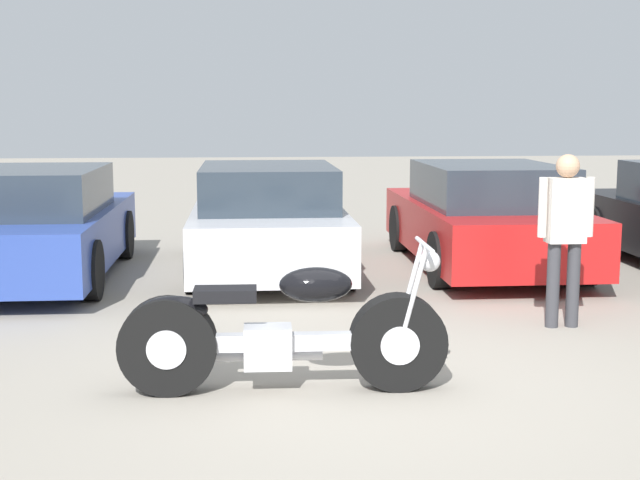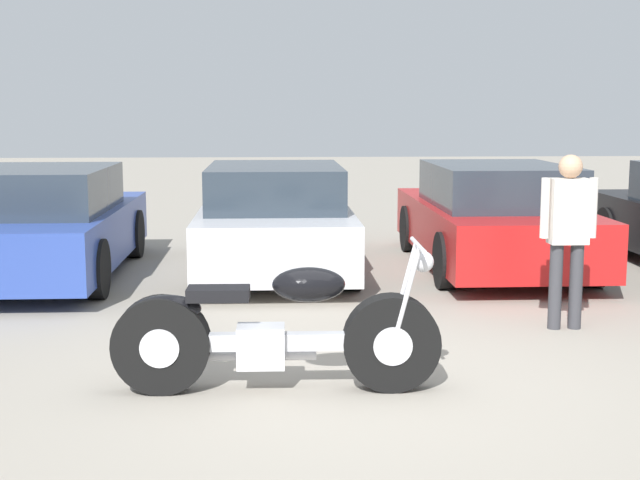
% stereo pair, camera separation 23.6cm
% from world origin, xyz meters
% --- Properties ---
extents(ground_plane, '(60.00, 60.00, 0.00)m').
position_xyz_m(ground_plane, '(0.00, 0.00, 0.00)').
color(ground_plane, gray).
extents(motorcycle, '(2.35, 0.62, 1.08)m').
position_xyz_m(motorcycle, '(-0.60, 0.02, 0.43)').
color(motorcycle, black).
rests_on(motorcycle, ground_plane).
extents(parked_car_blue, '(1.88, 4.27, 1.33)m').
position_xyz_m(parked_car_blue, '(-3.30, 4.49, 0.64)').
color(parked_car_blue, '#2D479E').
rests_on(parked_car_blue, ground_plane).
extents(parked_car_silver, '(1.88, 4.27, 1.33)m').
position_xyz_m(parked_car_silver, '(-0.56, 4.78, 0.64)').
color(parked_car_silver, '#BCBCC1').
rests_on(parked_car_silver, ground_plane).
extents(parked_car_red, '(1.88, 4.27, 1.33)m').
position_xyz_m(parked_car_red, '(2.19, 4.81, 0.64)').
color(parked_car_red, red).
rests_on(parked_car_red, ground_plane).
extents(person_standing, '(0.52, 0.21, 1.60)m').
position_xyz_m(person_standing, '(2.09, 1.70, 0.94)').
color(person_standing, '#38383D').
rests_on(person_standing, ground_plane).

